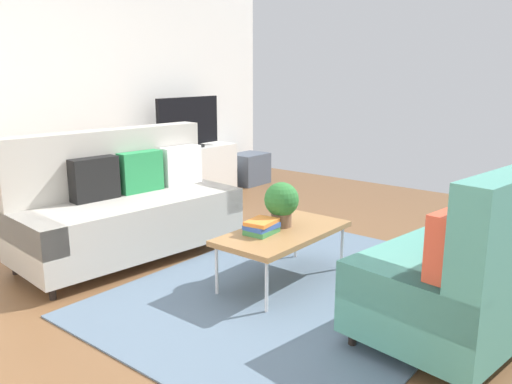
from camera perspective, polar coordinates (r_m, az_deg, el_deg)
name	(u,v)px	position (r m, az deg, el deg)	size (l,w,h in m)	color
ground_plane	(263,280)	(4.15, 0.80, -9.59)	(7.68, 7.68, 0.00)	brown
wall_far	(56,85)	(5.98, -21.11, 10.86)	(6.40, 0.12, 2.90)	white
area_rug	(300,290)	(3.97, 4.89, -10.65)	(2.90, 2.20, 0.01)	slate
couch_beige	(126,206)	(4.67, -14.06, -1.51)	(1.97, 1.02, 1.10)	#B2ADA3
couch_green	(490,259)	(3.62, 24.32, -6.71)	(2.00, 1.10, 1.10)	teal
coffee_table	(283,234)	(3.97, 3.02, -4.60)	(1.10, 0.56, 0.42)	#9E7042
tv_console	(189,172)	(6.76, -7.39, 2.15)	(1.40, 0.44, 0.64)	silver
tv	(188,123)	(6.66, -7.43, 7.47)	(1.00, 0.20, 0.64)	black
storage_trunk	(249,169)	(7.50, -0.74, 2.57)	(0.52, 0.40, 0.44)	#4C5666
potted_plant	(282,202)	(4.02, 2.82, -1.10)	(0.27, 0.27, 0.35)	brown
table_book_0	(262,231)	(3.88, 0.61, -4.28)	(0.24, 0.18, 0.04)	#3F8C4C
table_book_1	(262,226)	(3.87, 0.61, -3.76)	(0.24, 0.18, 0.04)	#3359B2
table_book_2	(262,222)	(3.86, 0.61, -3.30)	(0.24, 0.18, 0.03)	orange
vase_0	(149,146)	(6.35, -11.61, 4.99)	(0.10, 0.10, 0.17)	silver
bottle_0	(165,145)	(6.39, -9.99, 5.09)	(0.06, 0.06, 0.17)	purple
bottle_1	(172,142)	(6.46, -9.25, 5.46)	(0.05, 0.05, 0.23)	orange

